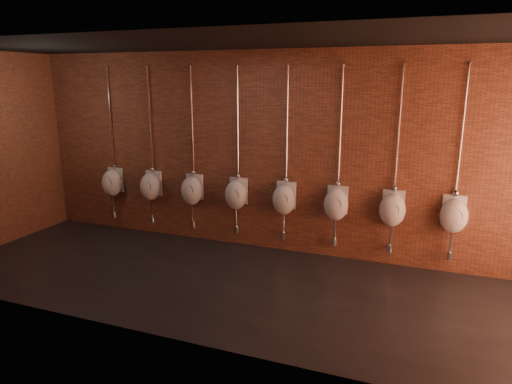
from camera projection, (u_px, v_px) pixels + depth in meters
ground at (230, 283)px, 6.32m from camera, size 8.50×8.50×0.00m
room_shell at (227, 138)px, 5.84m from camera, size 8.54×3.04×3.22m
urinal_0 at (112, 182)px, 8.37m from camera, size 0.39×0.35×2.72m
urinal_1 at (151, 186)px, 8.08m from camera, size 0.39×0.35×2.72m
urinal_2 at (192, 190)px, 7.80m from camera, size 0.39×0.35×2.72m
urinal_3 at (236, 194)px, 7.51m from camera, size 0.39×0.35×2.72m
urinal_4 at (284, 198)px, 7.22m from camera, size 0.39×0.35×2.72m
urinal_5 at (336, 203)px, 6.94m from camera, size 0.39×0.35×2.72m
urinal_6 at (392, 209)px, 6.65m from camera, size 0.39×0.35×2.72m
urinal_7 at (454, 215)px, 6.37m from camera, size 0.39×0.35×2.72m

